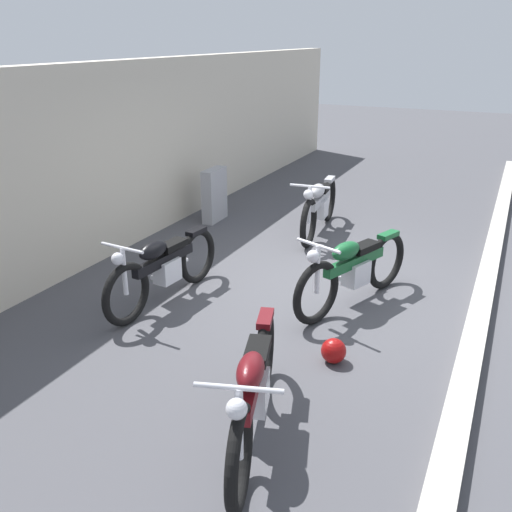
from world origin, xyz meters
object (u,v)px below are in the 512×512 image
(stone_marker, at_px, (214,195))
(helmet, at_px, (334,351))
(motorcycle_silver, at_px, (319,206))
(motorcycle_maroon, at_px, (254,390))
(motorcycle_black, at_px, (163,267))
(motorcycle_green, at_px, (353,269))

(stone_marker, height_order, helmet, stone_marker)
(motorcycle_silver, xyz_separation_m, motorcycle_maroon, (-5.10, -1.22, -0.01))
(stone_marker, xyz_separation_m, motorcycle_black, (-3.14, -1.03, -0.01))
(stone_marker, height_order, motorcycle_green, motorcycle_green)
(motorcycle_silver, height_order, motorcycle_black, motorcycle_silver)
(stone_marker, bearing_deg, motorcycle_black, -161.82)
(motorcycle_green, height_order, motorcycle_black, motorcycle_green)
(helmet, height_order, motorcycle_maroon, motorcycle_maroon)
(motorcycle_silver, relative_size, motorcycle_maroon, 1.06)
(motorcycle_maroon, height_order, motorcycle_black, motorcycle_maroon)
(motorcycle_black, bearing_deg, helmet, 83.91)
(helmet, distance_m, motorcycle_black, 2.38)
(motorcycle_black, bearing_deg, motorcycle_green, 118.07)
(stone_marker, xyz_separation_m, motorcycle_silver, (0.12, -1.89, 0.01))
(stone_marker, height_order, motorcycle_maroon, motorcycle_maroon)
(motorcycle_maroon, distance_m, motorcycle_black, 2.77)
(motorcycle_green, bearing_deg, stone_marker, -105.11)
(stone_marker, xyz_separation_m, helmet, (-3.60, -3.34, -0.33))
(motorcycle_maroon, relative_size, motorcycle_black, 0.99)
(motorcycle_silver, height_order, motorcycle_green, motorcycle_silver)
(motorcycle_maroon, bearing_deg, motorcycle_green, 162.51)
(helmet, bearing_deg, motorcycle_silver, 21.33)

